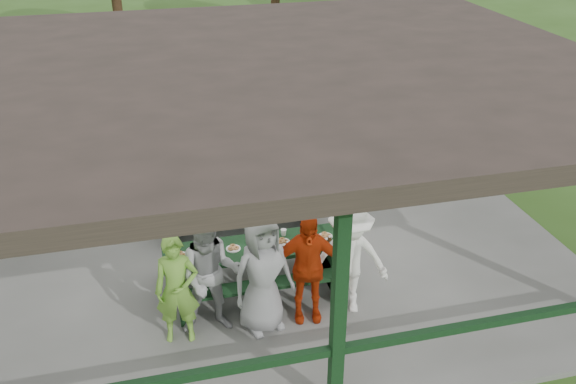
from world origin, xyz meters
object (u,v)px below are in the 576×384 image
object	(u,v)px
contestant_grey_mid	(262,273)
pickup_truck	(254,72)
contestant_white_fedora	(349,260)
spectator_grey	(330,151)
contestant_red	(307,268)
contestant_green	(177,290)
farm_trailer	(110,80)
picnic_table_near	(253,261)
picnic_table_far	(237,200)
spectator_lblue	(227,163)
contestant_grey_left	(211,275)
spectator_blue	(155,153)

from	to	relation	value
contestant_grey_mid	pickup_truck	size ratio (longest dim) A/B	0.31
contestant_white_fedora	spectator_grey	xyz separation A→B (m)	(0.86, 3.66, 0.00)
contestant_red	pickup_truck	distance (m)	9.80
contestant_grey_mid	spectator_grey	size ratio (longest dim) A/B	1.04
contestant_green	farm_trailer	size ratio (longest dim) A/B	0.41
picnic_table_near	contestant_red	distance (m)	1.13
picnic_table_far	pickup_truck	xyz separation A→B (m)	(1.69, 6.85, 0.25)
spectator_grey	picnic_table_far	bearing A→B (deg)	14.78
contestant_red	contestant_grey_mid	bearing A→B (deg)	-165.27
pickup_truck	contestant_green	bearing A→B (deg)	151.12
spectator_lblue	contestant_green	bearing A→B (deg)	53.50
pickup_truck	spectator_grey	bearing A→B (deg)	171.11
picnic_table_near	farm_trailer	size ratio (longest dim) A/B	0.68
contestant_grey_left	contestant_grey_mid	distance (m)	0.70
contestant_grey_left	farm_trailer	size ratio (longest dim) A/B	0.46
contestant_grey_left	contestant_red	xyz separation A→B (m)	(1.34, -0.06, -0.06)
contestant_grey_mid	contestant_red	bearing A→B (deg)	-10.97
contestant_red	spectator_blue	distance (m)	4.65
contestant_grey_mid	spectator_lblue	xyz separation A→B (m)	(0.13, 3.93, -0.14)
spectator_lblue	pickup_truck	size ratio (longest dim) A/B	0.26
contestant_grey_left	farm_trailer	distance (m)	10.46
contestant_white_fedora	spectator_grey	distance (m)	3.76
contestant_red	spectator_blue	xyz separation A→B (m)	(-1.85, 4.26, 0.09)
contestant_grey_left	spectator_lblue	distance (m)	3.90
picnic_table_far	contestant_red	world-z (taller)	contestant_red
picnic_table_near	picnic_table_far	size ratio (longest dim) A/B	1.00
picnic_table_far	contestant_grey_mid	xyz separation A→B (m)	(-0.14, -2.94, 0.43)
spectator_lblue	farm_trailer	bearing A→B (deg)	-88.94
contestant_green	spectator_lblue	size ratio (longest dim) A/B	1.06
picnic_table_near	picnic_table_far	xyz separation A→B (m)	(0.10, 2.00, -0.00)
contestant_green	contestant_grey_left	distance (m)	0.49
contestant_red	spectator_lblue	world-z (taller)	contestant_red
contestant_grey_left	contestant_grey_mid	size ratio (longest dim) A/B	1.00
contestant_green	pickup_truck	xyz separation A→B (m)	(2.99, 9.75, -0.10)
spectator_blue	contestant_white_fedora	bearing A→B (deg)	95.96
contestant_grey_left	spectator_grey	bearing A→B (deg)	58.36
contestant_green	contestant_red	world-z (taller)	contestant_red
contestant_green	contestant_red	bearing A→B (deg)	7.78
contestant_red	spectator_lblue	size ratio (longest dim) A/B	1.11
contestant_white_fedora	spectator_lblue	bearing A→B (deg)	120.51
contestant_grey_mid	farm_trailer	distance (m)	10.70
contestant_grey_left	contestant_white_fedora	distance (m)	1.97
contestant_grey_left	spectator_lblue	bearing A→B (deg)	84.28
contestant_green	farm_trailer	distance (m)	10.49
contestant_grey_mid	spectator_grey	distance (m)	4.30
farm_trailer	spectator_lblue	bearing A→B (deg)	-47.17
picnic_table_near	contestant_green	distance (m)	1.54
contestant_white_fedora	pickup_truck	size ratio (longest dim) A/B	0.30
pickup_truck	contestant_grey_left	bearing A→B (deg)	153.57
contestant_white_fedora	picnic_table_far	bearing A→B (deg)	125.55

